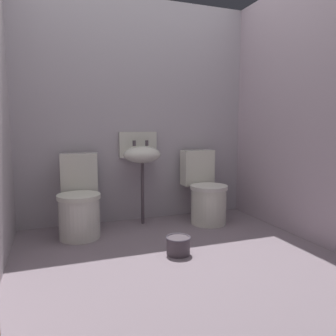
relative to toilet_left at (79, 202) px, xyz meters
name	(u,v)px	position (x,y,z in m)	size (l,w,h in m)	color
ground_plane	(182,267)	(0.68, -0.94, -0.36)	(2.96, 2.98, 0.08)	gray
wall_back	(137,112)	(0.68, 0.40, 0.89)	(2.96, 0.10, 2.42)	#AEA6B0
wall_right	(316,108)	(2.01, -0.84, 0.89)	(0.10, 2.78, 2.42)	#B6A2AF
toilet_left	(79,202)	(0.00, 0.00, 0.00)	(0.45, 0.63, 0.78)	silver
toilet_right	(205,193)	(1.34, 0.00, 0.00)	(0.40, 0.59, 0.78)	silver
sink	(141,154)	(0.67, 0.19, 0.43)	(0.42, 0.35, 0.99)	#4D434B
bucket	(178,245)	(0.71, -0.78, -0.24)	(0.21, 0.21, 0.15)	#4D434B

